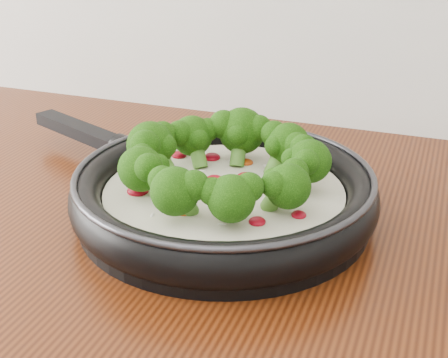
% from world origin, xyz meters
% --- Properties ---
extents(skillet, '(0.59, 0.47, 0.11)m').
position_xyz_m(skillet, '(0.11, 1.13, 0.94)').
color(skillet, black).
rests_on(skillet, counter).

